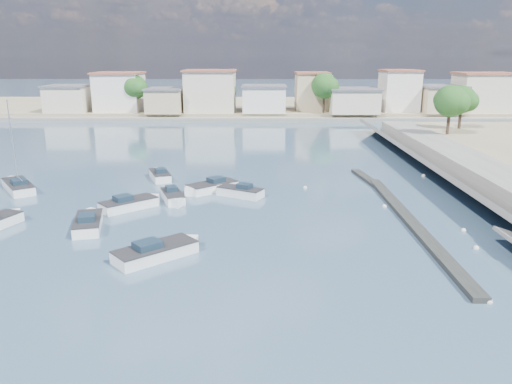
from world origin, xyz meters
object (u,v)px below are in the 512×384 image
motorboat_d (210,188)px  motorboat_f (160,175)px  sailboat (18,186)px  motorboat_g (173,197)px  motorboat_c (238,192)px  motorboat_h (159,251)px  motorboat_b (132,204)px  motorboat_a (88,223)px

motorboat_d → motorboat_f: 7.67m
motorboat_d → sailboat: 18.91m
motorboat_f → motorboat_g: same height
motorboat_c → motorboat_d: bearing=150.9°
sailboat → motorboat_d: bearing=-1.2°
motorboat_f → motorboat_g: bearing=-71.4°
motorboat_d → motorboat_h: bearing=-96.2°
motorboat_h → sailboat: (-17.15, 16.59, 0.04)m
motorboat_d → motorboat_g: bearing=-130.7°
motorboat_b → motorboat_h: same height
motorboat_b → motorboat_h: (4.48, -10.69, 0.00)m
motorboat_c → motorboat_f: 10.88m
motorboat_d → sailboat: size_ratio=0.57×
motorboat_c → motorboat_d: same height
motorboat_d → sailboat: sailboat is taller
motorboat_h → sailboat: sailboat is taller
motorboat_c → sailboat: 21.85m
motorboat_c → motorboat_d: (-2.85, 1.59, -0.00)m
motorboat_h → sailboat: 23.86m
motorboat_a → motorboat_h: (6.58, -5.72, -0.00)m
motorboat_g → motorboat_h: 12.78m
motorboat_b → motorboat_h: 11.59m
motorboat_g → sailboat: size_ratio=0.50×
motorboat_d → motorboat_f: same height
motorboat_b → motorboat_d: bearing=41.4°
motorboat_a → motorboat_g: (5.35, 7.01, 0.00)m
motorboat_g → sailboat: sailboat is taller
motorboat_b → sailboat: sailboat is taller
motorboat_f → sailboat: 13.85m
motorboat_f → motorboat_h: (4.07, -21.17, 0.00)m
motorboat_h → sailboat: size_ratio=0.61×
motorboat_c → motorboat_g: same height
motorboat_b → sailboat: bearing=155.0°
motorboat_c → motorboat_a: bearing=-141.5°
motorboat_b → motorboat_c: 9.90m
motorboat_a → sailboat: size_ratio=0.61×
motorboat_c → motorboat_h: same height
motorboat_a → motorboat_h: same height
motorboat_d → motorboat_h: same height
sailboat → motorboat_g: bearing=-13.6°
motorboat_b → motorboat_f: bearing=87.8°
motorboat_d → motorboat_f: bearing=139.5°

